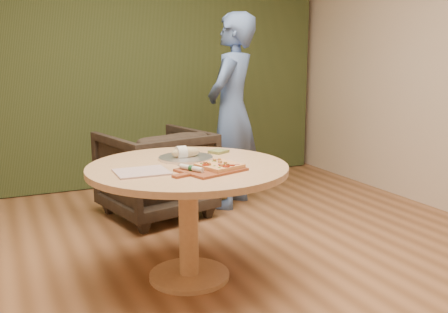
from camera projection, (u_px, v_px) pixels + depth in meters
room_shell at (237, 59)px, 2.69m from camera, size 5.04×6.04×2.84m
curtain at (114, 56)px, 5.27m from camera, size 4.80×0.14×2.78m
pedestal_table at (188, 187)px, 3.12m from camera, size 1.25×1.25×0.75m
pizza_paddle at (210, 170)px, 2.93m from camera, size 0.47×0.37×0.01m
flatbread_pizza at (219, 166)px, 2.95m from camera, size 0.27×0.27×0.04m
cutlery_roll at (191, 168)px, 2.87m from camera, size 0.11×0.19×0.03m
newspaper at (142, 172)px, 2.89m from camera, size 0.31×0.26×0.01m
serving_tray at (186, 158)px, 3.27m from camera, size 0.36×0.36×0.02m
bread_roll at (184, 153)px, 3.26m from camera, size 0.19×0.09×0.09m
green_packet at (219, 151)px, 3.47m from camera, size 0.15×0.14×0.02m
armchair at (155, 169)px, 4.41m from camera, size 0.98×0.94×0.86m
person_standing at (232, 112)px, 4.63m from camera, size 0.78×0.76×1.80m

